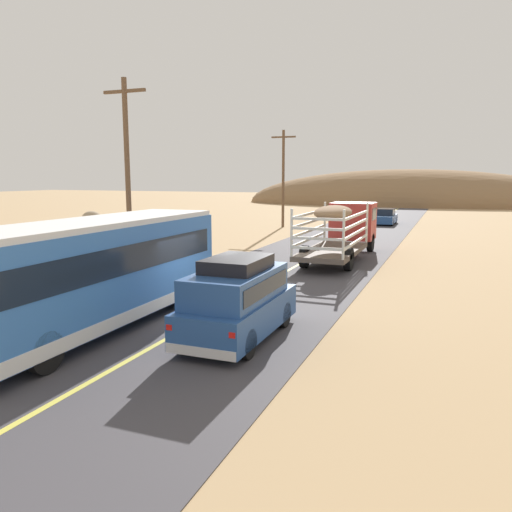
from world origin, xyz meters
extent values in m
plane|color=tan|center=(0.00, 0.00, 0.00)|extent=(240.00, 240.00, 0.00)
cube|color=#423F44|center=(0.00, 0.00, 0.01)|extent=(8.00, 120.00, 0.02)
cube|color=#D8CC4C|center=(0.00, 0.00, 0.02)|extent=(0.16, 117.60, 0.00)
cube|color=#264C8C|center=(1.82, -1.80, 0.70)|extent=(1.90, 4.60, 0.90)
cube|color=#264C8C|center=(1.82, -1.95, 1.55)|extent=(1.75, 3.59, 0.80)
cube|color=#192333|center=(1.82, -1.95, 1.57)|extent=(1.79, 3.22, 0.44)
cube|color=silver|center=(1.82, -4.02, 0.37)|extent=(1.86, 0.20, 0.24)
cube|color=red|center=(0.99, -4.08, 0.88)|extent=(0.16, 0.06, 0.14)
cube|color=red|center=(2.65, -4.08, 0.88)|extent=(0.16, 0.06, 0.14)
cube|color=black|center=(1.82, -1.90, 2.13)|extent=(1.42, 2.07, 0.36)
cylinder|color=black|center=(1.00, -0.38, 0.40)|extent=(0.26, 0.76, 0.76)
cylinder|color=black|center=(2.64, -0.38, 0.40)|extent=(0.26, 0.76, 0.76)
cylinder|color=black|center=(1.00, -3.23, 0.40)|extent=(0.26, 0.76, 0.76)
cylinder|color=black|center=(2.64, -3.23, 0.40)|extent=(0.26, 0.76, 0.76)
cube|color=#B2332D|center=(1.60, 16.02, 1.82)|extent=(2.50, 2.20, 2.20)
cube|color=#192333|center=(1.60, 16.02, 2.27)|extent=(2.53, 1.54, 0.70)
cube|color=brown|center=(1.60, 10.62, 0.72)|extent=(2.50, 6.40, 0.24)
cylinder|color=silver|center=(0.41, 13.76, 1.94)|extent=(0.12, 0.12, 2.20)
cylinder|color=silver|center=(2.79, 13.76, 1.94)|extent=(0.12, 0.12, 2.20)
cylinder|color=silver|center=(0.41, 7.48, 1.94)|extent=(0.12, 0.12, 2.20)
cylinder|color=silver|center=(2.79, 7.48, 1.94)|extent=(0.12, 0.12, 2.20)
cube|color=silver|center=(0.39, 10.62, 1.28)|extent=(0.08, 6.30, 0.12)
cube|color=silver|center=(2.81, 10.62, 1.28)|extent=(0.08, 6.30, 0.12)
cube|color=silver|center=(1.60, 7.46, 1.28)|extent=(2.40, 0.08, 0.12)
cube|color=silver|center=(0.39, 10.62, 1.72)|extent=(0.08, 6.30, 0.12)
cube|color=silver|center=(2.81, 10.62, 1.72)|extent=(0.08, 6.30, 0.12)
cube|color=silver|center=(1.60, 7.46, 1.72)|extent=(2.40, 0.08, 0.12)
cube|color=silver|center=(0.39, 10.62, 2.16)|extent=(0.08, 6.30, 0.12)
cube|color=silver|center=(2.81, 10.62, 2.16)|extent=(0.08, 6.30, 0.12)
cube|color=silver|center=(1.60, 7.46, 2.16)|extent=(2.40, 0.08, 0.12)
cube|color=silver|center=(0.39, 10.62, 2.60)|extent=(0.08, 6.30, 0.12)
cube|color=silver|center=(2.81, 10.62, 2.60)|extent=(0.08, 6.30, 0.12)
cube|color=silver|center=(1.60, 7.46, 2.60)|extent=(2.40, 0.08, 0.12)
ellipsoid|color=#8C6B4C|center=(1.60, 10.62, 2.69)|extent=(1.75, 3.84, 0.70)
cylinder|color=black|center=(0.51, 16.02, 0.57)|extent=(0.32, 1.10, 1.10)
cylinder|color=black|center=(2.69, 16.02, 0.57)|extent=(0.32, 1.10, 1.10)
cylinder|color=black|center=(0.51, 9.34, 0.57)|extent=(0.32, 1.10, 1.10)
cylinder|color=black|center=(2.69, 9.34, 0.57)|extent=(0.32, 1.10, 1.10)
cube|color=#3872C6|center=(-2.38, -2.53, 1.72)|extent=(2.50, 10.00, 2.70)
cube|color=white|center=(-2.38, -2.53, 3.15)|extent=(2.45, 9.80, 0.16)
cube|color=#192333|center=(-2.38, -2.53, 2.19)|extent=(2.54, 9.20, 0.80)
cube|color=silver|center=(-2.38, -2.53, 0.57)|extent=(2.53, 9.80, 0.36)
cylinder|color=black|center=(-3.48, 0.72, 0.52)|extent=(0.30, 1.00, 1.00)
cylinder|color=black|center=(-1.28, 0.72, 0.52)|extent=(0.30, 1.00, 1.00)
cylinder|color=black|center=(-1.28, -5.78, 0.52)|extent=(0.30, 1.00, 1.00)
cube|color=#264C8C|center=(1.30, 34.11, 0.53)|extent=(1.80, 4.40, 0.70)
cube|color=#192333|center=(1.30, 34.21, 1.18)|extent=(1.53, 2.20, 0.60)
cylinder|color=black|center=(0.51, 35.43, 0.35)|extent=(0.22, 0.66, 0.66)
cylinder|color=black|center=(2.09, 35.43, 0.35)|extent=(0.22, 0.66, 0.66)
cylinder|color=black|center=(0.51, 32.79, 0.35)|extent=(0.22, 0.66, 0.66)
cylinder|color=black|center=(2.09, 32.79, 0.35)|extent=(0.22, 0.66, 0.66)
cylinder|color=brown|center=(-6.92, 5.48, 4.43)|extent=(0.24, 0.24, 8.86)
cube|color=brown|center=(-6.92, 5.48, 8.26)|extent=(2.20, 0.14, 0.14)
cylinder|color=brown|center=(-6.92, 28.25, 4.23)|extent=(0.24, 0.24, 8.47)
cube|color=brown|center=(-6.92, 28.25, 7.87)|extent=(2.20, 0.14, 0.14)
ellipsoid|color=gray|center=(-23.72, 23.08, 0.66)|extent=(1.82, 1.70, 1.33)
ellipsoid|color=olive|center=(0.17, 70.00, 0.00)|extent=(53.53, 19.40, 11.27)
camera|label=1|loc=(7.17, -14.11, 4.46)|focal=35.09mm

